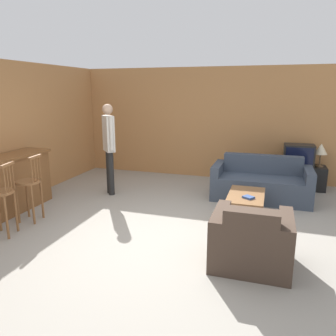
# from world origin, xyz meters

# --- Properties ---
(ground_plane) EXTENTS (24.00, 24.00, 0.00)m
(ground_plane) POSITION_xyz_m (0.00, 0.00, 0.00)
(ground_plane) COLOR gray
(wall_back) EXTENTS (9.40, 0.08, 2.60)m
(wall_back) POSITION_xyz_m (0.00, 3.70, 1.30)
(wall_back) COLOR #B27A47
(wall_back) RESTS_ON ground_plane
(wall_left) EXTENTS (0.08, 8.70, 2.60)m
(wall_left) POSITION_xyz_m (-3.13, 1.35, 1.30)
(wall_left) COLOR #B27A47
(wall_left) RESTS_ON ground_plane
(bar_chair_near) EXTENTS (0.46, 0.46, 1.08)m
(bar_chair_near) POSITION_xyz_m (-2.18, -0.52, 0.57)
(bar_chair_near) COLOR brown
(bar_chair_near) RESTS_ON ground_plane
(bar_chair_mid) EXTENTS (0.42, 0.42, 1.08)m
(bar_chair_mid) POSITION_xyz_m (-2.18, 0.05, 0.57)
(bar_chair_mid) COLOR brown
(bar_chair_mid) RESTS_ON ground_plane
(couch_far) EXTENTS (1.84, 0.86, 0.82)m
(couch_far) POSITION_xyz_m (1.32, 2.31, 0.30)
(couch_far) COLOR #384251
(couch_far) RESTS_ON ground_plane
(armchair_near) EXTENTS (0.92, 0.82, 0.80)m
(armchair_near) POSITION_xyz_m (1.31, -0.32, 0.31)
(armchair_near) COLOR #423328
(armchair_near) RESTS_ON ground_plane
(coffee_table) EXTENTS (0.57, 0.99, 0.43)m
(coffee_table) POSITION_xyz_m (1.13, 1.15, 0.36)
(coffee_table) COLOR brown
(coffee_table) RESTS_ON ground_plane
(tv_unit) EXTENTS (1.14, 0.48, 0.50)m
(tv_unit) POSITION_xyz_m (2.03, 3.31, 0.25)
(tv_unit) COLOR black
(tv_unit) RESTS_ON ground_plane
(tv) EXTENTS (0.61, 0.44, 0.45)m
(tv) POSITION_xyz_m (2.03, 3.31, 0.73)
(tv) COLOR black
(tv) RESTS_ON tv_unit
(book_on_table) EXTENTS (0.20, 0.20, 0.03)m
(book_on_table) POSITION_xyz_m (1.17, 0.97, 0.44)
(book_on_table) COLOR navy
(book_on_table) RESTS_ON coffee_table
(table_lamp) EXTENTS (0.26, 0.26, 0.49)m
(table_lamp) POSITION_xyz_m (2.46, 3.31, 0.86)
(table_lamp) COLOR brown
(table_lamp) RESTS_ON tv_unit
(person_by_window) EXTENTS (0.37, 0.39, 1.81)m
(person_by_window) POSITION_xyz_m (-1.62, 1.72, 1.05)
(person_by_window) COLOR black
(person_by_window) RESTS_ON ground_plane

